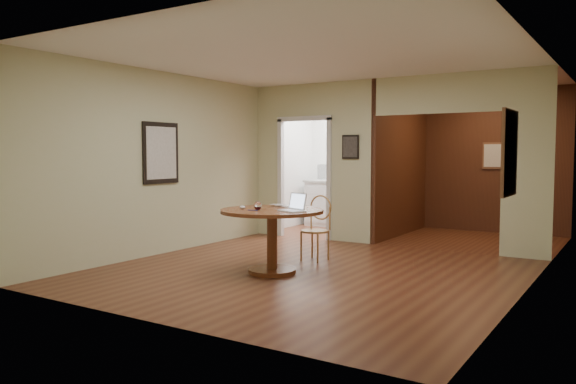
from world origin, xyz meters
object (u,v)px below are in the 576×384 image
Objects in this scene: open_laptop at (295,206)px; closed_laptop at (282,206)px; chair at (317,224)px; dining_table at (272,226)px.

closed_laptop is (-0.42, 0.36, -0.05)m from open_laptop.
open_laptop is at bearing -70.64° from chair.
open_laptop is 1.07× the size of closed_laptop.
closed_laptop is (-0.12, -0.73, 0.31)m from chair.
open_laptop is (0.36, -0.04, 0.27)m from dining_table.
dining_table is at bearing -88.99° from chair.
chair is 0.80m from closed_laptop.
open_laptop is at bearing -6.13° from dining_table.
open_laptop is at bearing -49.02° from closed_laptop.
closed_laptop is at bearing -95.47° from chair.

